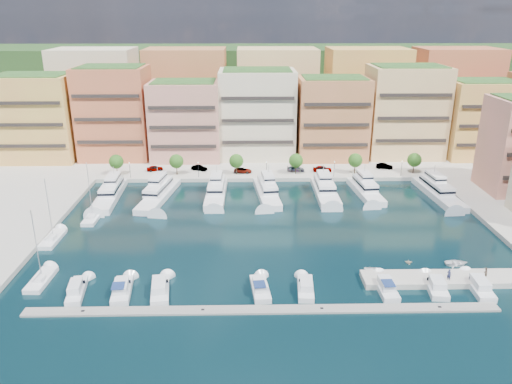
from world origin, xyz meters
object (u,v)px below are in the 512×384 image
(person_0, at_px, (449,274))
(yacht_2, at_px, (216,191))
(car_1, at_px, (199,168))
(car_4, at_px, (322,169))
(lamppost_0, at_px, (130,167))
(yacht_5, at_px, (365,189))
(cruiser_9, at_px, (478,286))
(cruiser_4, at_px, (260,289))
(car_3, at_px, (296,169))
(yacht_3, at_px, (267,191))
(car_2, at_px, (243,170))
(tender_2, at_px, (456,263))
(yacht_6, at_px, (437,191))
(tree_5, at_px, (414,160))
(car_5, at_px, (384,166))
(lamppost_4, at_px, (402,166))
(cruiser_8, at_px, (436,287))
(cruiser_1, at_px, (122,290))
(sailboat_0, at_px, (41,280))
(tender_0, at_px, (376,271))
(yacht_4, at_px, (325,190))
(yacht_1, at_px, (159,193))
(yacht_0, at_px, (110,193))
(tree_3, at_px, (296,161))
(tree_4, at_px, (355,160))
(cruiser_2, at_px, (160,290))
(cruiser_0, at_px, (77,291))
(car_0, at_px, (155,168))
(sailboat_2, at_px, (92,219))
(lamppost_2, at_px, (266,167))
(tree_0, at_px, (116,162))
(sailboat_1, at_px, (53,240))
(cruiser_5, at_px, (306,288))
(tree_2, at_px, (236,161))
(tender_1, at_px, (409,262))
(lamppost_3, at_px, (334,166))
(tree_1, at_px, (176,161))
(lamppost_1, at_px, (198,167))

(person_0, bearing_deg, yacht_2, 1.80)
(car_1, relative_size, car_4, 0.87)
(lamppost_0, bearing_deg, yacht_5, -9.94)
(yacht_5, relative_size, cruiser_9, 2.16)
(cruiser_4, bearing_deg, car_3, 79.29)
(yacht_3, relative_size, cruiser_4, 2.57)
(car_2, bearing_deg, yacht_2, 165.85)
(yacht_2, distance_m, tender_2, 57.68)
(car_3, bearing_deg, yacht_6, -120.31)
(tree_5, xyz_separation_m, car_5, (-6.73, 4.22, -2.98))
(lamppost_4, relative_size, cruiser_8, 0.56)
(yacht_2, relative_size, cruiser_1, 2.38)
(car_5, bearing_deg, cruiser_9, -165.21)
(sailboat_0, bearing_deg, car_2, 59.00)
(tender_2, bearing_deg, car_5, -3.65)
(tree_5, xyz_separation_m, yacht_2, (-52.68, -13.47, -3.53))
(lamppost_0, relative_size, tender_0, 0.99)
(yacht_4, bearing_deg, lamppost_0, 167.56)
(lamppost_4, relative_size, yacht_1, 0.18)
(yacht_0, bearing_deg, tree_3, 17.24)
(tree_4, distance_m, cruiser_2, 72.57)
(cruiser_0, distance_m, car_0, 61.70)
(sailboat_2, xyz_separation_m, car_5, (72.00, 32.35, 1.44))
(lamppost_2, height_order, cruiser_2, lamppost_2)
(cruiser_1, distance_m, car_0, 61.90)
(yacht_0, distance_m, cruiser_1, 45.61)
(cruiser_4, xyz_separation_m, car_0, (-27.38, 61.66, 1.18))
(car_2, height_order, car_4, car_4)
(yacht_1, bearing_deg, yacht_5, 2.24)
(person_0, bearing_deg, cruiser_9, -149.56)
(yacht_3, xyz_separation_m, cruiser_0, (-32.24, -44.39, -0.66))
(tree_0, bearing_deg, yacht_3, -19.06)
(tender_2, distance_m, person_0, 8.11)
(sailboat_1, height_order, car_5, sailboat_1)
(cruiser_5, bearing_deg, sailboat_2, 145.07)
(yacht_5, distance_m, cruiser_4, 52.82)
(tree_2, bearing_deg, car_1, 160.48)
(tender_1, bearing_deg, car_2, 44.44)
(lamppost_3, distance_m, yacht_2, 32.76)
(lamppost_0, xyz_separation_m, tender_2, (68.06, -47.56, -3.41))
(lamppost_2, distance_m, tender_2, 57.46)
(lamppost_2, bearing_deg, car_0, 169.14)
(lamppost_2, relative_size, cruiser_0, 0.49)
(cruiser_5, bearing_deg, cruiser_0, -179.99)
(yacht_1, relative_size, person_0, 11.65)
(cruiser_1, bearing_deg, cruiser_5, 0.05)
(tree_1, relative_size, car_0, 1.28)
(lamppost_2, distance_m, tender_1, 52.57)
(lamppost_1, xyz_separation_m, car_5, (51.27, 6.52, -2.07))
(lamppost_0, distance_m, car_1, 18.75)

